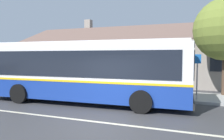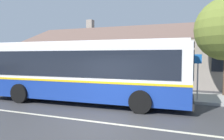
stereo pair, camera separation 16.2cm
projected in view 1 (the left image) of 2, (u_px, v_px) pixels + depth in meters
ground_plane at (99, 122)px, 8.07m from camera, size 300.00×300.00×0.00m
sidewalk_far at (138, 94)px, 13.66m from camera, size 60.00×3.00×0.15m
lane_divider_stripe at (99, 122)px, 8.07m from camera, size 60.00×0.16×0.01m
community_building at (135, 61)px, 22.11m from camera, size 21.32×9.62×6.55m
transit_bus at (82, 70)px, 11.48m from camera, size 11.13×3.07×3.17m
bench_by_building at (36, 82)px, 16.03m from camera, size 1.77×0.51×0.94m
bus_stop_sign at (197, 71)px, 11.42m from camera, size 0.36×0.07×2.40m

